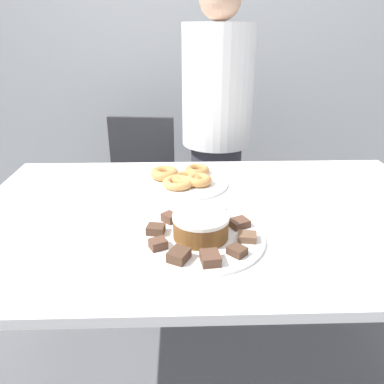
# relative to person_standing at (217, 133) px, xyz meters

# --- Properties ---
(ground_plane) EXTENTS (12.00, 12.00, 0.00)m
(ground_plane) POSITION_rel_person_standing_xyz_m (-0.09, -0.84, -0.83)
(ground_plane) COLOR slate
(wall_back) EXTENTS (8.00, 0.05, 2.60)m
(wall_back) POSITION_rel_person_standing_xyz_m (-0.09, 0.77, 0.47)
(wall_back) COLOR #B2B7BC
(wall_back) RESTS_ON ground_plane
(table) EXTENTS (1.68, 1.03, 0.78)m
(table) POSITION_rel_person_standing_xyz_m (-0.09, -0.84, -0.13)
(table) COLOR white
(table) RESTS_ON ground_plane
(person_standing) EXTENTS (0.38, 0.38, 1.59)m
(person_standing) POSITION_rel_person_standing_xyz_m (0.00, 0.00, 0.00)
(person_standing) COLOR #383842
(person_standing) RESTS_ON ground_plane
(office_chair_left) EXTENTS (0.49, 0.49, 0.88)m
(office_chair_left) POSITION_rel_person_standing_xyz_m (-0.45, 0.06, -0.42)
(office_chair_left) COLOR black
(office_chair_left) RESTS_ON ground_plane
(plate_cake) EXTENTS (0.38, 0.38, 0.01)m
(plate_cake) POSITION_rel_person_standing_xyz_m (-0.14, -1.03, -0.05)
(plate_cake) COLOR white
(plate_cake) RESTS_ON table
(plate_donuts) EXTENTS (0.34, 0.34, 0.01)m
(plate_donuts) POSITION_rel_person_standing_xyz_m (-0.18, -0.60, -0.05)
(plate_donuts) COLOR white
(plate_donuts) RESTS_ON table
(frosted_cake) EXTENTS (0.17, 0.17, 0.07)m
(frosted_cake) POSITION_rel_person_standing_xyz_m (-0.14, -1.03, -0.01)
(frosted_cake) COLOR brown
(frosted_cake) RESTS_ON plate_cake
(lamington_0) EXTENTS (0.07, 0.07, 0.03)m
(lamington_0) POSITION_rel_person_standing_xyz_m (-0.21, -1.15, -0.03)
(lamington_0) COLOR #513828
(lamington_0) RESTS_ON plate_cake
(lamington_1) EXTENTS (0.06, 0.06, 0.03)m
(lamington_1) POSITION_rel_person_standing_xyz_m (-0.12, -1.17, -0.03)
(lamington_1) COLOR brown
(lamington_1) RESTS_ON plate_cake
(lamington_2) EXTENTS (0.06, 0.06, 0.02)m
(lamington_2) POSITION_rel_person_standing_xyz_m (-0.05, -1.13, -0.03)
(lamington_2) COLOR #513828
(lamington_2) RESTS_ON plate_cake
(lamington_3) EXTENTS (0.06, 0.06, 0.02)m
(lamington_3) POSITION_rel_person_standing_xyz_m (-0.01, -1.06, -0.03)
(lamington_3) COLOR brown
(lamington_3) RESTS_ON plate_cake
(lamington_4) EXTENTS (0.07, 0.07, 0.02)m
(lamington_4) POSITION_rel_person_standing_xyz_m (-0.02, -0.97, -0.03)
(lamington_4) COLOR brown
(lamington_4) RESTS_ON plate_cake
(lamington_5) EXTENTS (0.06, 0.06, 0.03)m
(lamington_5) POSITION_rel_person_standing_xyz_m (-0.08, -0.91, -0.03)
(lamington_5) COLOR brown
(lamington_5) RESTS_ON plate_cake
(lamington_6) EXTENTS (0.05, 0.06, 0.02)m
(lamington_6) POSITION_rel_person_standing_xyz_m (-0.16, -0.90, -0.03)
(lamington_6) COLOR #513828
(lamington_6) RESTS_ON plate_cake
(lamington_7) EXTENTS (0.06, 0.06, 0.03)m
(lamington_7) POSITION_rel_person_standing_xyz_m (-0.24, -0.93, -0.03)
(lamington_7) COLOR brown
(lamington_7) RESTS_ON plate_cake
(lamington_8) EXTENTS (0.06, 0.05, 0.03)m
(lamington_8) POSITION_rel_person_standing_xyz_m (-0.28, -1.01, -0.03)
(lamington_8) COLOR #513828
(lamington_8) RESTS_ON plate_cake
(lamington_9) EXTENTS (0.06, 0.06, 0.03)m
(lamington_9) POSITION_rel_person_standing_xyz_m (-0.27, -1.09, -0.03)
(lamington_9) COLOR brown
(lamington_9) RESTS_ON plate_cake
(donut_0) EXTENTS (0.12, 0.12, 0.03)m
(donut_0) POSITION_rel_person_standing_xyz_m (-0.18, -0.60, -0.03)
(donut_0) COLOR #D18E4C
(donut_0) RESTS_ON plate_donuts
(donut_1) EXTENTS (0.12, 0.12, 0.04)m
(donut_1) POSITION_rel_person_standing_xyz_m (-0.27, -0.55, -0.02)
(donut_1) COLOR #D18E4C
(donut_1) RESTS_ON plate_donuts
(donut_2) EXTENTS (0.12, 0.12, 0.03)m
(donut_2) POSITION_rel_person_standing_xyz_m (-0.21, -0.65, -0.03)
(donut_2) COLOR tan
(donut_2) RESTS_ON plate_donuts
(donut_3) EXTENTS (0.11, 0.11, 0.03)m
(donut_3) POSITION_rel_person_standing_xyz_m (-0.13, -0.63, -0.03)
(donut_3) COLOR #D18E4C
(donut_3) RESTS_ON plate_donuts
(donut_4) EXTENTS (0.10, 0.10, 0.03)m
(donut_4) POSITION_rel_person_standing_xyz_m (-0.13, -0.50, -0.03)
(donut_4) COLOR #C68447
(donut_4) RESTS_ON plate_donuts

